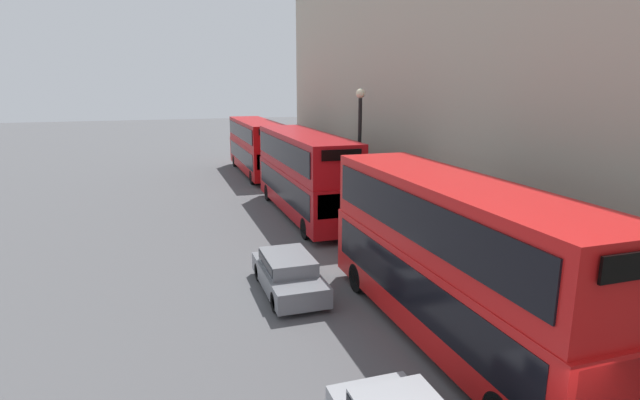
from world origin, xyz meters
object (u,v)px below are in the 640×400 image
Objects in this scene: pedestrian at (454,267)px; bus_leading at (452,255)px; bus_third_in_queue at (256,145)px; car_hatchback at (288,272)px; bus_second_in_queue at (304,171)px.

bus_leading is at bearing -125.27° from pedestrian.
pedestrian is (2.09, -24.68, -1.50)m from bus_third_in_queue.
pedestrian is (5.49, -1.64, 0.13)m from car_hatchback.
pedestrian is at bearing 54.73° from bus_leading.
pedestrian is at bearing -85.15° from bus_third_in_queue.
bus_third_in_queue is (0.00, 13.43, -0.13)m from bus_second_in_queue.
car_hatchback is at bearing -98.40° from bus_third_in_queue.
bus_leading is at bearing -53.54° from car_hatchback.
bus_third_in_queue is 2.70× the size of car_hatchback.
bus_second_in_queue is 2.70× the size of car_hatchback.
bus_leading is 6.00m from car_hatchback.
bus_second_in_queue is 11.56m from pedestrian.
car_hatchback is at bearing 163.39° from pedestrian.
bus_leading reaches higher than bus_second_in_queue.
car_hatchback is (-3.40, -23.04, -1.62)m from bus_third_in_queue.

